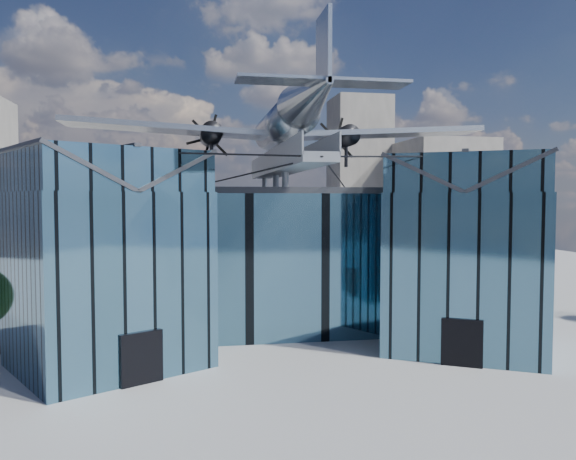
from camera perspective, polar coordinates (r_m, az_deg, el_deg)
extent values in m
plane|color=gray|center=(34.34, 0.60, -12.27)|extent=(120.00, 120.00, 0.00)
cube|color=teal|center=(42.21, -1.66, -2.82)|extent=(28.00, 14.00, 9.50)
cube|color=#2A2C33|center=(42.00, -1.67, 3.91)|extent=(28.00, 14.00, 0.40)
cube|color=teal|center=(32.14, -17.85, -4.82)|extent=(11.79, 11.43, 9.50)
cube|color=teal|center=(31.88, -18.02, 5.65)|extent=(11.56, 11.20, 2.20)
cube|color=#2A2C33|center=(31.11, -21.88, 5.65)|extent=(7.98, 9.23, 2.40)
cube|color=#2A2C33|center=(32.79, -14.36, 5.63)|extent=(7.98, 9.23, 2.40)
cube|color=#2A2C33|center=(31.96, -18.06, 7.71)|extent=(4.30, 7.10, 0.18)
cube|color=black|center=(29.19, -14.65, -12.49)|extent=(2.03, 1.32, 2.60)
cube|color=black|center=(34.07, -10.81, -4.29)|extent=(0.34, 0.34, 9.50)
cube|color=teal|center=(35.92, 17.65, -4.00)|extent=(11.79, 11.43, 9.50)
cube|color=teal|center=(35.69, 17.80, 5.36)|extent=(11.56, 11.20, 2.20)
cube|color=#2A2C33|center=(35.85, 14.19, 5.40)|extent=(7.98, 9.23, 2.40)
cube|color=#2A2C33|center=(35.67, 21.43, 5.30)|extent=(7.98, 9.23, 2.40)
cube|color=#2A2C33|center=(35.76, 17.83, 7.20)|extent=(4.30, 7.10, 0.18)
cube|color=black|center=(32.55, 17.25, -10.90)|extent=(2.03, 1.32, 2.60)
cube|color=black|center=(36.37, 10.53, -3.82)|extent=(0.34, 0.34, 9.50)
cube|color=gray|center=(36.62, -0.41, 6.23)|extent=(1.80, 21.00, 0.50)
cube|color=gray|center=(36.52, -1.82, 7.26)|extent=(0.08, 21.00, 1.10)
cube|color=gray|center=(36.82, 0.98, 7.23)|extent=(0.08, 21.00, 1.10)
cylinder|color=gray|center=(45.97, -2.40, 4.74)|extent=(0.44, 0.44, 1.35)
cylinder|color=gray|center=(40.04, -1.25, 4.99)|extent=(0.44, 0.44, 1.35)
cylinder|color=gray|center=(36.09, -0.28, 5.20)|extent=(0.44, 0.44, 1.35)
cylinder|color=gray|center=(37.17, -0.54, 7.65)|extent=(0.70, 0.70, 1.40)
cylinder|color=black|center=(28.65, -8.35, 7.68)|extent=(10.55, 6.08, 0.69)
cylinder|color=black|center=(30.81, 11.74, 7.32)|extent=(10.55, 6.08, 0.69)
cylinder|color=black|center=(34.22, -4.83, 5.52)|extent=(6.09, 17.04, 1.19)
cylinder|color=black|center=(35.28, 4.97, 5.44)|extent=(6.09, 17.04, 1.19)
cylinder|color=#A3A9B0|center=(37.38, -0.54, 10.63)|extent=(2.50, 11.00, 2.50)
sphere|color=#A3A9B0|center=(42.77, -1.78, 9.67)|extent=(2.50, 2.50, 2.50)
cube|color=black|center=(41.87, -1.58, 10.76)|extent=(1.60, 1.40, 0.50)
cone|color=#A3A9B0|center=(28.69, 2.51, 13.55)|extent=(2.50, 7.00, 2.50)
cube|color=#A3A9B0|center=(26.86, 3.64, 17.77)|extent=(0.18, 2.40, 3.40)
cube|color=#A3A9B0|center=(26.63, 3.58, 14.80)|extent=(8.00, 1.80, 0.14)
cube|color=#A3A9B0|center=(37.84, -11.48, 10.02)|extent=(14.00, 3.20, 1.08)
cylinder|color=black|center=(38.42, -7.82, 9.57)|extent=(1.44, 3.20, 1.44)
cone|color=black|center=(40.21, -7.93, 9.28)|extent=(0.70, 0.70, 0.70)
cube|color=black|center=(40.36, -7.93, 9.25)|extent=(1.05, 0.06, 3.33)
cube|color=black|center=(40.36, -7.93, 9.25)|extent=(2.53, 0.06, 2.53)
cube|color=black|center=(40.36, -7.93, 9.25)|extent=(3.33, 0.06, 1.05)
cylinder|color=black|center=(37.71, -7.77, 7.82)|extent=(0.24, 0.24, 1.75)
cube|color=#A3A9B0|center=(40.04, 9.29, 9.65)|extent=(14.00, 3.20, 1.08)
cylinder|color=black|center=(39.86, 5.69, 9.35)|extent=(1.44, 3.20, 1.44)
cone|color=black|center=(41.59, 5.01, 9.09)|extent=(0.70, 0.70, 0.70)
cube|color=black|center=(41.73, 4.96, 9.07)|extent=(1.05, 0.06, 3.33)
cube|color=black|center=(41.73, 4.96, 9.07)|extent=(2.53, 0.06, 2.53)
cube|color=black|center=(41.73, 4.96, 9.07)|extent=(3.33, 0.06, 1.05)
cylinder|color=black|center=(39.17, 5.92, 7.66)|extent=(0.24, 0.24, 1.75)
cube|color=slate|center=(89.11, 15.30, 2.91)|extent=(12.00, 14.00, 18.00)
cube|color=slate|center=(88.66, -19.06, 1.56)|extent=(14.00, 10.00, 14.00)
cube|color=slate|center=(94.89, 7.23, 5.41)|extent=(9.00, 9.00, 26.00)
cylinder|color=black|center=(53.24, 23.48, -5.52)|extent=(0.45, 0.45, 2.74)
sphere|color=#244919|center=(52.94, 23.54, -2.90)|extent=(4.24, 4.24, 3.58)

